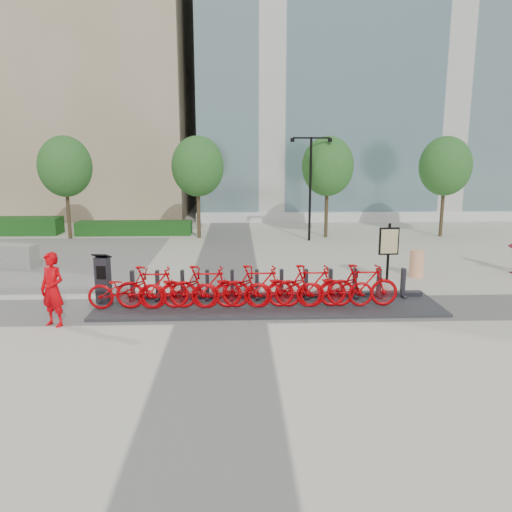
{
  "coord_description": "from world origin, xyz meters",
  "views": [
    {
      "loc": [
        0.43,
        -13.22,
        4.25
      ],
      "look_at": [
        1.0,
        1.5,
        1.2
      ],
      "focal_mm": 35.0,
      "sensor_mm": 36.0,
      "label": 1
    }
  ],
  "objects_px": {
    "construction_barrel": "(417,264)",
    "jersey_barrier": "(8,256)",
    "bike_0": "(126,290)",
    "map_sign": "(389,244)",
    "worker_red": "(52,289)",
    "kiosk": "(103,279)"
  },
  "relations": [
    {
      "from": "worker_red",
      "to": "jersey_barrier",
      "type": "distance_m",
      "value": 7.89
    },
    {
      "from": "construction_barrel",
      "to": "jersey_barrier",
      "type": "xyz_separation_m",
      "value": [
        -14.92,
        2.14,
        -0.03
      ]
    },
    {
      "from": "worker_red",
      "to": "jersey_barrier",
      "type": "xyz_separation_m",
      "value": [
        -4.1,
        6.73,
        -0.49
      ]
    },
    {
      "from": "kiosk",
      "to": "map_sign",
      "type": "xyz_separation_m",
      "value": [
        8.77,
        2.2,
        0.55
      ]
    },
    {
      "from": "construction_barrel",
      "to": "map_sign",
      "type": "xyz_separation_m",
      "value": [
        -1.25,
        -0.73,
        0.85
      ]
    },
    {
      "from": "bike_0",
      "to": "jersey_barrier",
      "type": "relative_size",
      "value": 0.89
    },
    {
      "from": "worker_red",
      "to": "jersey_barrier",
      "type": "height_order",
      "value": "worker_red"
    },
    {
      "from": "jersey_barrier",
      "to": "map_sign",
      "type": "distance_m",
      "value": 14.0
    },
    {
      "from": "construction_barrel",
      "to": "jersey_barrier",
      "type": "relative_size",
      "value": 0.41
    },
    {
      "from": "bike_0",
      "to": "map_sign",
      "type": "height_order",
      "value": "map_sign"
    },
    {
      "from": "worker_red",
      "to": "map_sign",
      "type": "height_order",
      "value": "map_sign"
    },
    {
      "from": "kiosk",
      "to": "construction_barrel",
      "type": "distance_m",
      "value": 10.45
    },
    {
      "from": "bike_0",
      "to": "worker_red",
      "type": "xyz_separation_m",
      "value": [
        -1.55,
        -1.07,
        0.32
      ]
    },
    {
      "from": "construction_barrel",
      "to": "bike_0",
      "type": "bearing_deg",
      "value": -159.21
    },
    {
      "from": "map_sign",
      "to": "bike_0",
      "type": "bearing_deg",
      "value": -163.59
    },
    {
      "from": "kiosk",
      "to": "map_sign",
      "type": "height_order",
      "value": "map_sign"
    },
    {
      "from": "kiosk",
      "to": "jersey_barrier",
      "type": "xyz_separation_m",
      "value": [
        -4.9,
        5.07,
        -0.33
      ]
    },
    {
      "from": "bike_0",
      "to": "worker_red",
      "type": "distance_m",
      "value": 1.91
    },
    {
      "from": "kiosk",
      "to": "map_sign",
      "type": "distance_m",
      "value": 9.06
    },
    {
      "from": "worker_red",
      "to": "bike_0",
      "type": "bearing_deg",
      "value": 59.07
    },
    {
      "from": "bike_0",
      "to": "jersey_barrier",
      "type": "height_order",
      "value": "bike_0"
    },
    {
      "from": "bike_0",
      "to": "construction_barrel",
      "type": "xyz_separation_m",
      "value": [
        9.27,
        3.52,
        -0.14
      ]
    }
  ]
}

